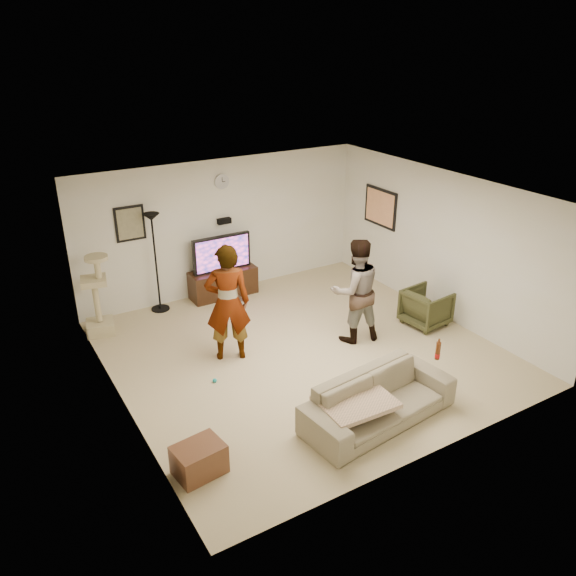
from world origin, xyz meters
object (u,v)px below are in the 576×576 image
person_left (228,303)px  floor_lamp (156,263)px  tv (222,253)px  cat_tree (96,295)px  armchair (426,307)px  sofa (379,400)px  tv_stand (223,283)px  person_right (355,291)px  beer_bottle (438,351)px  side_table (199,460)px

person_left → floor_lamp: bearing=-58.9°
tv → person_left: size_ratio=0.61×
cat_tree → armchair: cat_tree is taller
sofa → armchair: size_ratio=3.01×
tv_stand → tv: size_ratio=1.12×
cat_tree → sofa: size_ratio=0.66×
tv → person_left: bearing=-112.6°
armchair → person_left: bearing=71.5°
cat_tree → person_right: (3.44, -2.29, 0.17)m
tv → beer_bottle: 4.55m
cat_tree → side_table: cat_tree is taller
sofa → side_table: 2.34m
person_right → side_table: person_right is taller
cat_tree → person_left: person_left is taller
sofa → floor_lamp: bearing=100.0°
cat_tree → side_table: (0.11, -3.88, -0.50)m
person_left → armchair: person_left is taller
tv → beer_bottle: tv is taller
beer_bottle → person_left: bearing=128.6°
armchair → sofa: bearing=119.0°
tv_stand → tv: (0.00, 0.00, 0.59)m
tv_stand → cat_tree: (-2.35, -0.28, 0.42)m
tv → cat_tree: size_ratio=0.82×
person_left → armchair: 3.42m
floor_lamp → person_left: 2.14m
floor_lamp → armchair: (3.65, -2.84, -0.57)m
tv_stand → person_right: person_right is taller
tv_stand → beer_bottle: bearing=-76.9°
person_left → sofa: 2.62m
person_right → beer_bottle: bearing=100.3°
person_left → side_table: (-1.38, -2.09, -0.73)m
person_right → sofa: person_right is taller
sofa → side_table: (-2.32, 0.28, -0.12)m
person_left → armchair: size_ratio=2.65×
armchair → tv_stand: bearing=35.1°
person_left → tv_stand: bearing=-91.2°
person_right → armchair: bearing=-177.3°
beer_bottle → person_right: bearing=88.2°
tv_stand → beer_bottle: size_ratio=4.97×
floor_lamp → armchair: floor_lamp is taller
person_right → person_left: bearing=-2.5°
tv_stand → person_left: 2.33m
tv → sofa: tv is taller
floor_lamp → person_right: floor_lamp is taller
side_table → beer_bottle: bearing=-4.8°
person_left → armchair: bearing=-171.2°
floor_lamp → armchair: size_ratio=2.58×
floor_lamp → side_table: bearing=-103.6°
tv → beer_bottle: (1.03, -4.43, -0.12)m
sofa → tv: bearing=84.8°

